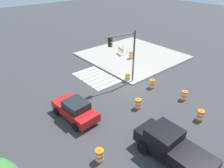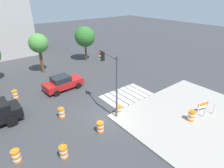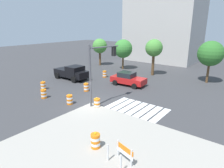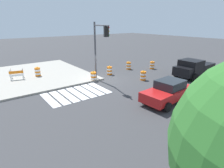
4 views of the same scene
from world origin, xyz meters
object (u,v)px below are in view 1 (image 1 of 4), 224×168
(traffic_barrel_median_near, at_px, (128,77))
(traffic_barrel_far_curb, at_px, (100,155))
(construction_barricade, at_px, (121,50))
(traffic_barrel_lane_center, at_px, (138,104))
(pickup_truck, at_px, (171,146))
(traffic_barrel_crosswalk_end, at_px, (200,115))
(traffic_barrel_near_corner, at_px, (152,84))
(sports_car, at_px, (75,109))
(traffic_light_pole, at_px, (125,49))
(traffic_barrel_on_sidewalk, at_px, (131,55))
(traffic_barrel_median_far, at_px, (184,95))

(traffic_barrel_median_near, distance_m, traffic_barrel_far_curb, 10.97)
(construction_barricade, bearing_deg, traffic_barrel_median_near, 142.36)
(traffic_barrel_far_curb, distance_m, traffic_barrel_lane_center, 6.46)
(pickup_truck, bearing_deg, traffic_barrel_lane_center, -25.37)
(traffic_barrel_crosswalk_end, bearing_deg, traffic_barrel_near_corner, -10.05)
(sports_car, height_order, pickup_truck, pickup_truck)
(traffic_light_pole, bearing_deg, traffic_barrel_on_sidewalk, -51.52)
(traffic_barrel_far_curb, relative_size, traffic_light_pole, 0.19)
(traffic_barrel_crosswalk_end, xyz_separation_m, traffic_light_pole, (8.29, 0.71, 3.46))
(construction_barricade, height_order, traffic_light_pole, traffic_light_pole)
(traffic_barrel_far_curb, height_order, traffic_light_pole, traffic_light_pole)
(traffic_barrel_median_near, xyz_separation_m, traffic_barrel_lane_center, (-4.19, 2.79, 0.00))
(traffic_barrel_lane_center, xyz_separation_m, traffic_light_pole, (3.93, -1.94, 3.46))
(traffic_barrel_near_corner, distance_m, traffic_barrel_on_sidewalk, 7.72)
(sports_car, relative_size, traffic_barrel_crosswalk_end, 4.32)
(pickup_truck, height_order, construction_barricade, pickup_truck)
(traffic_barrel_on_sidewalk, bearing_deg, construction_barricade, -2.17)
(traffic_barrel_median_near, relative_size, traffic_light_pole, 0.19)
(traffic_barrel_median_near, relative_size, construction_barricade, 0.73)
(sports_car, distance_m, traffic_barrel_near_corner, 8.61)
(pickup_truck, height_order, traffic_barrel_far_curb, pickup_truck)
(pickup_truck, relative_size, traffic_barrel_crosswalk_end, 5.07)
(traffic_barrel_crosswalk_end, relative_size, traffic_barrel_on_sidewalk, 1.00)
(pickup_truck, distance_m, traffic_barrel_far_curb, 4.55)
(sports_car, bearing_deg, traffic_barrel_near_corner, -96.12)
(traffic_barrel_near_corner, bearing_deg, pickup_truck, 137.17)
(pickup_truck, relative_size, traffic_barrel_on_sidewalk, 5.07)
(traffic_barrel_near_corner, xyz_separation_m, traffic_barrel_median_near, (2.66, 0.91, 0.00))
(pickup_truck, relative_size, traffic_barrel_lane_center, 5.07)
(traffic_barrel_median_near, height_order, traffic_light_pole, traffic_light_pole)
(pickup_truck, xyz_separation_m, traffic_barrel_crosswalk_end, (0.69, -5.06, -0.52))
(sports_car, xyz_separation_m, traffic_barrel_on_sidewalk, (5.84, -12.28, -0.21))
(traffic_barrel_near_corner, height_order, traffic_barrel_lane_center, same)
(traffic_barrel_far_curb, relative_size, traffic_barrel_lane_center, 1.00)
(traffic_barrel_on_sidewalk, distance_m, traffic_light_pole, 7.75)
(traffic_barrel_far_curb, bearing_deg, traffic_barrel_near_corner, -68.28)
(traffic_barrel_median_far, xyz_separation_m, traffic_barrel_on_sidewalk, (10.12, -3.16, 0.15))
(pickup_truck, distance_m, traffic_barrel_near_corner, 8.99)
(construction_barricade, bearing_deg, traffic_barrel_on_sidewalk, 177.83)
(traffic_barrel_near_corner, height_order, construction_barricade, construction_barricade)
(traffic_barrel_lane_center, bearing_deg, pickup_truck, 154.63)
(pickup_truck, distance_m, traffic_barrel_crosswalk_end, 5.13)
(pickup_truck, distance_m, traffic_barrel_median_near, 10.61)
(traffic_barrel_median_near, bearing_deg, traffic_barrel_median_far, -166.23)
(traffic_barrel_near_corner, xyz_separation_m, traffic_barrel_on_sidewalk, (6.76, -3.73, 0.15))
(traffic_light_pole, bearing_deg, sports_car, 102.31)
(traffic_barrel_near_corner, relative_size, traffic_barrel_far_curb, 1.00)
(traffic_barrel_median_near, height_order, traffic_barrel_far_curb, same)
(traffic_barrel_median_near, relative_size, traffic_barrel_on_sidewalk, 1.00)
(pickup_truck, height_order, traffic_light_pole, traffic_light_pole)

